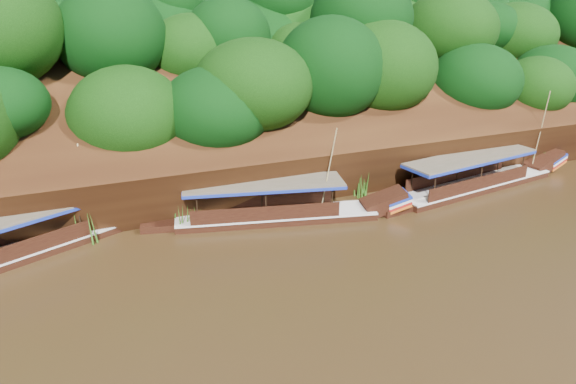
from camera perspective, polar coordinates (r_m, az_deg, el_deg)
name	(u,v)px	position (r m, az deg, el deg)	size (l,w,h in m)	color
ground	(352,278)	(28.32, 6.50, -8.71)	(160.00, 160.00, 0.00)	black
riverbank	(222,131)	(47.31, -6.69, 6.17)	(120.00, 30.06, 19.40)	black
boat_0	(484,179)	(41.96, 19.27, 1.24)	(15.74, 4.48, 7.04)	black
boat_1	(288,211)	(34.35, 0.03, -1.91)	(14.58, 5.21, 6.42)	black
boat_2	(26,245)	(33.20, -25.06, -4.94)	(15.10, 8.12, 5.81)	black
reeds	(235,204)	(34.67, -5.43, -1.26)	(49.87, 2.22, 1.93)	#2E5F17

